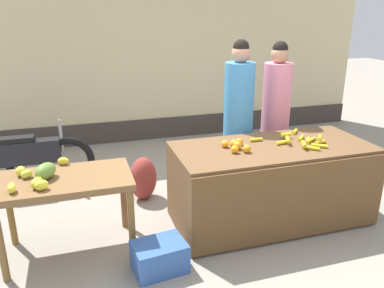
{
  "coord_description": "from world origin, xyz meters",
  "views": [
    {
      "loc": [
        -1.33,
        -3.25,
        2.12
      ],
      "look_at": [
        -0.29,
        0.15,
        0.88
      ],
      "focal_mm": 35.89,
      "sensor_mm": 36.0,
      "label": 1
    }
  ],
  "objects_px": {
    "vendor_woman_blue_shirt": "(238,120)",
    "produce_sack": "(143,178)",
    "vendor_woman_pink_shirt": "(275,116)",
    "produce_crate": "(159,257)",
    "parked_motorcycle": "(27,160)"
  },
  "relations": [
    {
      "from": "vendor_woman_blue_shirt",
      "to": "parked_motorcycle",
      "type": "bearing_deg",
      "value": 162.23
    },
    {
      "from": "vendor_woman_pink_shirt",
      "to": "produce_crate",
      "type": "bearing_deg",
      "value": -143.42
    },
    {
      "from": "parked_motorcycle",
      "to": "produce_crate",
      "type": "relative_size",
      "value": 3.64
    },
    {
      "from": "vendor_woman_pink_shirt",
      "to": "produce_sack",
      "type": "bearing_deg",
      "value": 177.91
    },
    {
      "from": "parked_motorcycle",
      "to": "produce_sack",
      "type": "bearing_deg",
      "value": -25.38
    },
    {
      "from": "vendor_woman_blue_shirt",
      "to": "produce_sack",
      "type": "bearing_deg",
      "value": 172.07
    },
    {
      "from": "produce_crate",
      "to": "vendor_woman_blue_shirt",
      "type": "bearing_deg",
      "value": 44.69
    },
    {
      "from": "vendor_woman_blue_shirt",
      "to": "produce_sack",
      "type": "distance_m",
      "value": 1.31
    },
    {
      "from": "vendor_woman_pink_shirt",
      "to": "parked_motorcycle",
      "type": "height_order",
      "value": "vendor_woman_pink_shirt"
    },
    {
      "from": "vendor_woman_blue_shirt",
      "to": "produce_sack",
      "type": "relative_size",
      "value": 3.56
    },
    {
      "from": "vendor_woman_blue_shirt",
      "to": "parked_motorcycle",
      "type": "relative_size",
      "value": 1.14
    },
    {
      "from": "vendor_woman_blue_shirt",
      "to": "produce_sack",
      "type": "height_order",
      "value": "vendor_woman_blue_shirt"
    },
    {
      "from": "vendor_woman_blue_shirt",
      "to": "vendor_woman_pink_shirt",
      "type": "height_order",
      "value": "vendor_woman_blue_shirt"
    },
    {
      "from": "produce_sack",
      "to": "vendor_woman_pink_shirt",
      "type": "bearing_deg",
      "value": -2.09
    },
    {
      "from": "produce_crate",
      "to": "produce_sack",
      "type": "distance_m",
      "value": 1.37
    }
  ]
}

